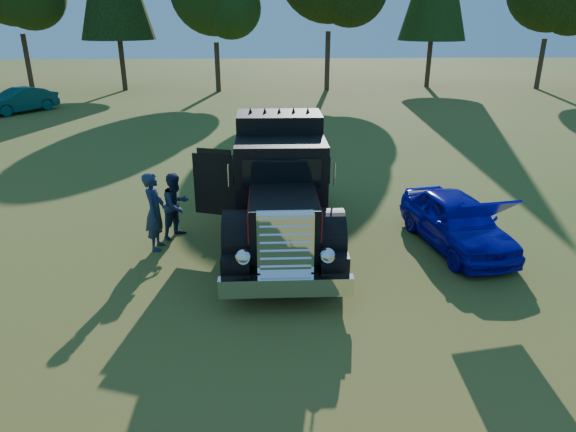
# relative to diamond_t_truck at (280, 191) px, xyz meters

# --- Properties ---
(ground) EXTENTS (120.00, 120.00, 0.00)m
(ground) POSITION_rel_diamond_t_truck_xyz_m (0.25, -2.71, -1.28)
(ground) COLOR #2D5619
(ground) RESTS_ON ground
(diamond_t_truck) EXTENTS (3.33, 7.16, 3.00)m
(diamond_t_truck) POSITION_rel_diamond_t_truck_xyz_m (0.00, 0.00, 0.00)
(diamond_t_truck) COLOR black
(diamond_t_truck) RESTS_ON ground
(hotrod_coupe) EXTENTS (2.12, 4.23, 1.89)m
(hotrod_coupe) POSITION_rel_diamond_t_truck_xyz_m (4.19, -0.53, -0.63)
(hotrod_coupe) COLOR #07089B
(hotrod_coupe) RESTS_ON ground
(spectator_near) EXTENTS (0.49, 0.71, 1.88)m
(spectator_near) POSITION_rel_diamond_t_truck_xyz_m (-2.95, -0.34, -0.34)
(spectator_near) COLOR #20344C
(spectator_near) RESTS_ON ground
(spectator_far) EXTENTS (0.98, 1.02, 1.66)m
(spectator_far) POSITION_rel_diamond_t_truck_xyz_m (-2.57, 0.36, -0.45)
(spectator_far) COLOR #21344E
(spectator_far) RESTS_ON ground
(distant_teal_car) EXTENTS (3.60, 4.24, 1.37)m
(distant_teal_car) POSITION_rel_diamond_t_truck_xyz_m (-14.36, 18.53, -0.59)
(distant_teal_car) COLOR #0B4442
(distant_teal_car) RESTS_ON ground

